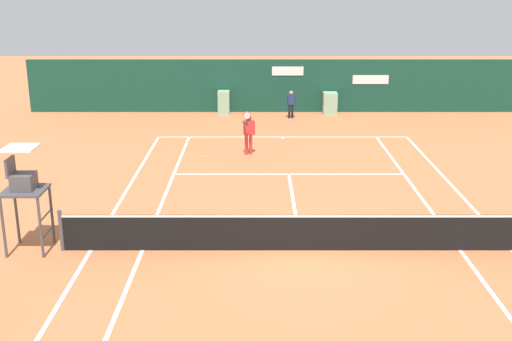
{
  "coord_description": "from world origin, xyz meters",
  "views": [
    {
      "loc": [
        -1.14,
        -14.76,
        6.64
      ],
      "look_at": [
        -1.17,
        4.23,
        0.8
      ],
      "focal_mm": 44.83,
      "sensor_mm": 36.0,
      "label": 1
    }
  ],
  "objects_px": {
    "player_on_baseline": "(250,130)",
    "tennis_ball_near_service_line": "(206,157)",
    "umpire_chair": "(25,185)",
    "ball_kid_centre_post": "(292,102)"
  },
  "relations": [
    {
      "from": "player_on_baseline",
      "to": "ball_kid_centre_post",
      "type": "bearing_deg",
      "value": -124.1
    },
    {
      "from": "umpire_chair",
      "to": "player_on_baseline",
      "type": "height_order",
      "value": "umpire_chair"
    },
    {
      "from": "player_on_baseline",
      "to": "ball_kid_centre_post",
      "type": "height_order",
      "value": "player_on_baseline"
    },
    {
      "from": "ball_kid_centre_post",
      "to": "tennis_ball_near_service_line",
      "type": "bearing_deg",
      "value": 55.99
    },
    {
      "from": "player_on_baseline",
      "to": "tennis_ball_near_service_line",
      "type": "distance_m",
      "value": 1.94
    },
    {
      "from": "ball_kid_centre_post",
      "to": "player_on_baseline",
      "type": "bearing_deg",
      "value": 66.58
    },
    {
      "from": "player_on_baseline",
      "to": "tennis_ball_near_service_line",
      "type": "relative_size",
      "value": 26.46
    },
    {
      "from": "umpire_chair",
      "to": "player_on_baseline",
      "type": "distance_m",
      "value": 10.46
    },
    {
      "from": "umpire_chair",
      "to": "player_on_baseline",
      "type": "relative_size",
      "value": 1.49
    },
    {
      "from": "umpire_chair",
      "to": "ball_kid_centre_post",
      "type": "relative_size",
      "value": 2.01
    }
  ]
}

